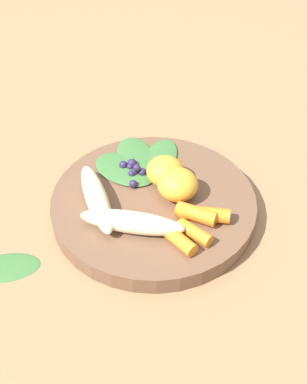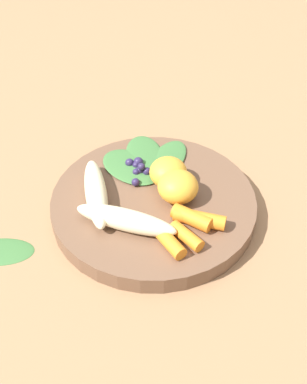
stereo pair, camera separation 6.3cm
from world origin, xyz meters
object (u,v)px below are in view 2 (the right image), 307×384
banana_peeled_right (96,193)px  orange_segment_near (168,172)px  bowl (154,204)px  banana_peeled_left (126,220)px

banana_peeled_right → orange_segment_near: orange_segment_near is taller
bowl → banana_peeled_left: bearing=120.8°
banana_peeled_left → banana_peeled_right: 0.06m
banana_peeled_right → orange_segment_near: size_ratio=2.56×
banana_peeled_left → banana_peeled_right: same height
bowl → banana_peeled_right: 0.08m
bowl → banana_peeled_right: (0.03, 0.07, 0.03)m
bowl → banana_peeled_left: (-0.03, 0.06, 0.03)m
banana_peeled_right → banana_peeled_left: bearing=28.9°
banana_peeled_left → orange_segment_near: (0.05, -0.09, 0.01)m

